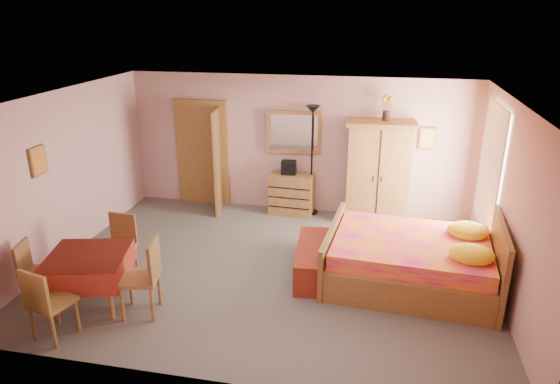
% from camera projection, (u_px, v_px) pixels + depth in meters
% --- Properties ---
extents(floor, '(6.50, 6.50, 0.00)m').
position_uv_depth(floor, '(270.00, 269.00, 7.60)').
color(floor, '#68655C').
rests_on(floor, ground).
extents(ceiling, '(6.50, 6.50, 0.00)m').
position_uv_depth(ceiling, '(268.00, 98.00, 6.70)').
color(ceiling, brown).
rests_on(ceiling, wall_back).
extents(wall_back, '(6.50, 0.10, 2.60)m').
position_uv_depth(wall_back, '(298.00, 145.00, 9.45)').
color(wall_back, tan).
rests_on(wall_back, floor).
extents(wall_front, '(6.50, 0.10, 2.60)m').
position_uv_depth(wall_front, '(212.00, 274.00, 4.85)').
color(wall_front, tan).
rests_on(wall_front, floor).
extents(wall_left, '(0.10, 5.00, 2.60)m').
position_uv_depth(wall_left, '(66.00, 175.00, 7.76)').
color(wall_left, tan).
rests_on(wall_left, floor).
extents(wall_right, '(0.10, 5.00, 2.60)m').
position_uv_depth(wall_right, '(510.00, 206.00, 6.54)').
color(wall_right, tan).
rests_on(wall_right, floor).
extents(doorway, '(1.06, 0.12, 2.15)m').
position_uv_depth(doorway, '(203.00, 154.00, 9.88)').
color(doorway, '#9E6B35').
rests_on(doorway, floor).
extents(window, '(0.08, 1.40, 1.95)m').
position_uv_depth(window, '(491.00, 168.00, 7.60)').
color(window, white).
rests_on(window, wall_right).
extents(picture_left, '(0.04, 0.32, 0.42)m').
position_uv_depth(picture_left, '(38.00, 161.00, 7.07)').
color(picture_left, orange).
rests_on(picture_left, wall_left).
extents(picture_back, '(0.30, 0.04, 0.40)m').
position_uv_depth(picture_back, '(428.00, 139.00, 8.89)').
color(picture_back, '#D8BF59').
rests_on(picture_back, wall_back).
extents(chest_of_drawers, '(0.85, 0.46, 0.78)m').
position_uv_depth(chest_of_drawers, '(291.00, 194.00, 9.54)').
color(chest_of_drawers, '#9A6534').
rests_on(chest_of_drawers, floor).
extents(wall_mirror, '(1.03, 0.14, 0.81)m').
position_uv_depth(wall_mirror, '(294.00, 132.00, 9.34)').
color(wall_mirror, white).
rests_on(wall_mirror, wall_back).
extents(stereo, '(0.29, 0.22, 0.26)m').
position_uv_depth(stereo, '(289.00, 167.00, 9.41)').
color(stereo, black).
rests_on(stereo, chest_of_drawers).
extents(floor_lamp, '(0.33, 0.33, 2.09)m').
position_uv_depth(floor_lamp, '(312.00, 161.00, 9.34)').
color(floor_lamp, black).
rests_on(floor_lamp, floor).
extents(wardrobe, '(1.24, 0.69, 1.89)m').
position_uv_depth(wardrobe, '(378.00, 173.00, 9.00)').
color(wardrobe, '#B0763B').
rests_on(wardrobe, floor).
extents(sunflower_vase, '(0.18, 0.18, 0.46)m').
position_uv_depth(sunflower_vase, '(387.00, 107.00, 8.65)').
color(sunflower_vase, yellow).
rests_on(sunflower_vase, wardrobe).
extents(bed, '(2.50, 2.03, 1.09)m').
position_uv_depth(bed, '(411.00, 247.00, 7.07)').
color(bed, '#DB1570').
rests_on(bed, floor).
extents(bench, '(0.62, 1.42, 0.46)m').
position_uv_depth(bench, '(314.00, 260.00, 7.38)').
color(bench, maroon).
rests_on(bench, floor).
extents(dining_table, '(1.20, 1.20, 0.73)m').
position_uv_depth(dining_table, '(90.00, 280.00, 6.59)').
color(dining_table, maroon).
rests_on(dining_table, floor).
extents(chair_south, '(0.53, 0.53, 0.95)m').
position_uv_depth(chair_south, '(52.00, 301.00, 5.89)').
color(chair_south, olive).
rests_on(chair_south, floor).
extents(chair_north, '(0.44, 0.44, 0.93)m').
position_uv_depth(chair_north, '(118.00, 247.00, 7.25)').
color(chair_north, '#A37437').
rests_on(chair_north, floor).
extents(chair_west, '(0.47, 0.47, 0.86)m').
position_uv_depth(chair_west, '(39.00, 272.00, 6.65)').
color(chair_west, '#A16936').
rests_on(chair_west, floor).
extents(chair_east, '(0.55, 0.55, 1.03)m').
position_uv_depth(chair_east, '(139.00, 277.00, 6.35)').
color(chair_east, '#A76738').
rests_on(chair_east, floor).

